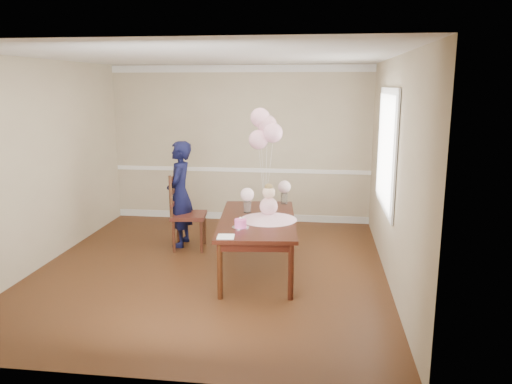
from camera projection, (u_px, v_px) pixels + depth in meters
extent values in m
cube|color=#351B0D|center=(211.00, 269.00, 6.52)|extent=(4.50, 5.00, 0.00)
cube|color=silver|center=(206.00, 56.00, 5.95)|extent=(4.50, 5.00, 0.02)
cube|color=tan|center=(240.00, 144.00, 8.66)|extent=(4.50, 0.02, 2.70)
cube|color=tan|center=(136.00, 221.00, 3.81)|extent=(4.50, 0.02, 2.70)
cube|color=tan|center=(40.00, 164.00, 6.52)|extent=(0.02, 5.00, 2.70)
cube|color=tan|center=(393.00, 172.00, 5.95)|extent=(0.02, 5.00, 2.70)
cube|color=white|center=(240.00, 170.00, 8.74)|extent=(4.50, 0.02, 0.07)
cube|color=silver|center=(240.00, 69.00, 8.38)|extent=(4.50, 0.02, 0.12)
cube|color=silver|center=(241.00, 216.00, 8.92)|extent=(4.50, 0.02, 0.12)
cube|color=silver|center=(387.00, 150.00, 6.40)|extent=(0.02, 1.66, 1.56)
cube|color=white|center=(385.00, 150.00, 6.40)|extent=(0.01, 1.50, 1.40)
cube|color=black|center=(257.00, 220.00, 6.33)|extent=(1.12, 1.97, 0.05)
cube|color=black|center=(257.00, 225.00, 6.34)|extent=(1.02, 1.87, 0.09)
cylinder|color=black|center=(220.00, 271.00, 5.57)|extent=(0.07, 0.07, 0.66)
cylinder|color=black|center=(291.00, 272.00, 5.54)|extent=(0.07, 0.07, 0.66)
cylinder|color=black|center=(232.00, 227.00, 7.26)|extent=(0.07, 0.07, 0.66)
cylinder|color=black|center=(286.00, 228.00, 7.24)|extent=(0.07, 0.07, 0.66)
cone|color=#E1A6BA|center=(269.00, 216.00, 6.26)|extent=(0.78, 0.78, 0.09)
sphere|color=#EA94C7|center=(269.00, 206.00, 6.24)|extent=(0.23, 0.23, 0.23)
sphere|color=beige|center=(269.00, 192.00, 6.20)|extent=(0.16, 0.16, 0.16)
sphere|color=brown|center=(269.00, 188.00, 6.19)|extent=(0.11, 0.11, 0.11)
cylinder|color=silver|center=(241.00, 227.00, 5.91)|extent=(0.23, 0.23, 0.01)
cylinder|color=#F14CA8|center=(241.00, 223.00, 5.90)|extent=(0.15, 0.15, 0.09)
sphere|color=white|center=(240.00, 218.00, 5.89)|extent=(0.03, 0.03, 0.03)
sphere|color=silver|center=(243.00, 218.00, 5.91)|extent=(0.03, 0.03, 0.03)
cylinder|color=white|center=(247.00, 207.00, 6.59)|extent=(0.10, 0.10, 0.15)
sphere|color=#F9D1D6|center=(247.00, 195.00, 6.55)|extent=(0.18, 0.18, 0.18)
cylinder|color=silver|center=(284.00, 199.00, 7.08)|extent=(0.10, 0.10, 0.15)
sphere|color=beige|center=(284.00, 187.00, 7.04)|extent=(0.18, 0.18, 0.18)
cube|color=white|center=(226.00, 237.00, 5.55)|extent=(0.21, 0.21, 0.01)
cylinder|color=silver|center=(265.00, 208.00, 6.82)|extent=(0.04, 0.04, 0.02)
sphere|color=#F9B0C9|center=(259.00, 140.00, 6.63)|extent=(0.26, 0.26, 0.26)
sphere|color=#FFB4D3|center=(273.00, 133.00, 6.56)|extent=(0.26, 0.26, 0.26)
sphere|color=#DE9DB0|center=(267.00, 125.00, 6.68)|extent=(0.26, 0.26, 0.26)
sphere|color=#FFB4CF|center=(260.00, 118.00, 6.68)|extent=(0.26, 0.26, 0.26)
cylinder|color=silver|center=(262.00, 179.00, 6.74)|extent=(0.09, 0.01, 0.79)
cylinder|color=white|center=(269.00, 176.00, 6.71)|extent=(0.10, 0.04, 0.88)
cylinder|color=white|center=(266.00, 172.00, 6.77)|extent=(0.01, 0.09, 0.98)
cylinder|color=silver|center=(263.00, 168.00, 6.77)|extent=(0.09, 0.09, 1.07)
cube|color=#3A160F|center=(189.00, 216.00, 7.27)|extent=(0.54, 0.54, 0.06)
cylinder|color=#3A1A0F|center=(174.00, 237.00, 7.14)|extent=(0.05, 0.05, 0.47)
cylinder|color=#39190F|center=(201.00, 237.00, 7.13)|extent=(0.05, 0.05, 0.47)
cylinder|color=black|center=(178.00, 229.00, 7.52)|extent=(0.05, 0.05, 0.47)
cylinder|color=#361A0E|center=(204.00, 229.00, 7.52)|extent=(0.05, 0.05, 0.47)
cylinder|color=#3A1F0F|center=(171.00, 197.00, 7.02)|extent=(0.05, 0.05, 0.62)
cylinder|color=#3A130F|center=(175.00, 191.00, 7.40)|extent=(0.05, 0.05, 0.62)
cube|color=#3A160F|center=(173.00, 203.00, 7.24)|extent=(0.08, 0.44, 0.06)
cube|color=#391B0F|center=(173.00, 191.00, 7.20)|extent=(0.08, 0.44, 0.06)
cube|color=#3D1810|center=(173.00, 179.00, 7.16)|extent=(0.08, 0.44, 0.06)
imported|color=black|center=(180.00, 194.00, 7.36)|extent=(0.40, 0.58, 1.57)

